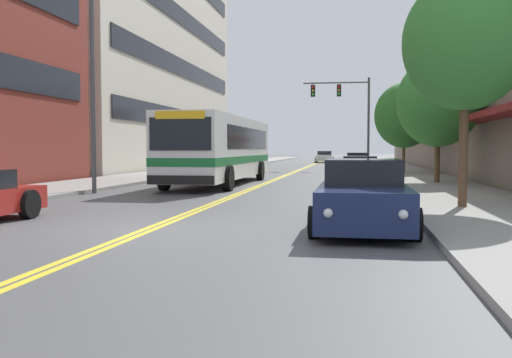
% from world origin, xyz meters
% --- Properties ---
extents(ground_plane, '(240.00, 240.00, 0.00)m').
position_xyz_m(ground_plane, '(0.00, 37.00, 0.00)').
color(ground_plane, '#4C4C4F').
extents(sidewalk_left, '(3.97, 106.00, 0.13)m').
position_xyz_m(sidewalk_left, '(-7.49, 37.00, 0.06)').
color(sidewalk_left, gray).
rests_on(sidewalk_left, ground_plane).
extents(sidewalk_right, '(3.97, 106.00, 0.13)m').
position_xyz_m(sidewalk_right, '(7.49, 37.00, 0.06)').
color(sidewalk_right, gray).
rests_on(sidewalk_right, ground_plane).
extents(centre_line, '(0.34, 106.00, 0.01)m').
position_xyz_m(centre_line, '(0.00, 37.00, 0.00)').
color(centre_line, yellow).
rests_on(centre_line, ground_plane).
extents(storefront_row_right, '(9.10, 68.00, 7.42)m').
position_xyz_m(storefront_row_right, '(13.70, 37.00, 3.71)').
color(storefront_row_right, gray).
rests_on(storefront_row_right, ground_plane).
extents(city_bus, '(2.87, 12.54, 3.02)m').
position_xyz_m(city_bus, '(-1.95, 14.62, 1.71)').
color(city_bus, silver).
rests_on(city_bus, ground_plane).
extents(car_slate_blue_parked_left_near, '(2.07, 4.51, 1.37)m').
position_xyz_m(car_slate_blue_parked_left_near, '(-4.29, 28.50, 0.64)').
color(car_slate_blue_parked_left_near, '#475675').
rests_on(car_slate_blue_parked_left_near, ground_plane).
extents(car_navy_parked_right_foreground, '(2.00, 4.75, 1.43)m').
position_xyz_m(car_navy_parked_right_foreground, '(4.29, 0.71, 0.65)').
color(car_navy_parked_right_foreground, '#19234C').
rests_on(car_navy_parked_right_foreground, ground_plane).
extents(car_charcoal_parked_right_mid, '(2.00, 4.89, 1.34)m').
position_xyz_m(car_charcoal_parked_right_mid, '(4.36, 32.05, 0.63)').
color(car_charcoal_parked_right_mid, '#232328').
rests_on(car_charcoal_parked_right_mid, ground_plane).
extents(car_dark_grey_parked_right_far, '(1.99, 4.62, 1.26)m').
position_xyz_m(car_dark_grey_parked_right_far, '(4.40, 8.66, 0.59)').
color(car_dark_grey_parked_right_far, '#38383D').
rests_on(car_dark_grey_parked_right_far, ground_plane).
extents(car_champagne_parked_right_end, '(2.11, 4.46, 1.27)m').
position_xyz_m(car_champagne_parked_right_end, '(4.40, 17.29, 0.61)').
color(car_champagne_parked_right_end, beige).
rests_on(car_champagne_parked_right_end, ground_plane).
extents(car_white_moving_lead, '(2.10, 4.33, 1.35)m').
position_xyz_m(car_white_moving_lead, '(0.75, 55.82, 0.63)').
color(car_white_moving_lead, white).
rests_on(car_white_moving_lead, ground_plane).
extents(traffic_signal_mast, '(5.16, 0.38, 7.12)m').
position_xyz_m(traffic_signal_mast, '(3.55, 33.99, 5.01)').
color(traffic_signal_mast, '#47474C').
rests_on(traffic_signal_mast, ground_plane).
extents(street_lamp_left_near, '(2.65, 0.28, 8.86)m').
position_xyz_m(street_lamp_left_near, '(-4.95, 8.45, 5.25)').
color(street_lamp_left_near, '#47474C').
rests_on(street_lamp_left_near, ground_plane).
extents(street_tree_right_near, '(3.20, 3.20, 6.02)m').
position_xyz_m(street_tree_right_near, '(6.91, 4.42, 4.38)').
color(street_tree_right_near, brown).
rests_on(street_tree_right_near, sidewalk_right).
extents(street_tree_right_mid, '(3.67, 3.67, 5.62)m').
position_xyz_m(street_tree_right_mid, '(7.80, 15.46, 3.73)').
color(street_tree_right_mid, brown).
rests_on(street_tree_right_mid, sidewalk_right).
extents(street_tree_right_far, '(3.70, 3.70, 5.62)m').
position_xyz_m(street_tree_right_far, '(7.20, 25.80, 3.71)').
color(street_tree_right_far, brown).
rests_on(street_tree_right_far, sidewalk_right).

